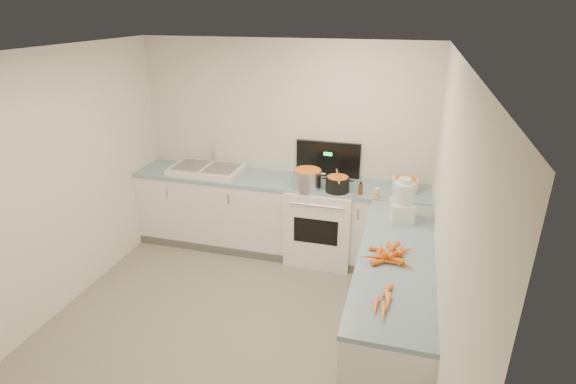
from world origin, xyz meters
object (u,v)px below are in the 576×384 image
(sink, at_px, (207,169))
(steel_pot, at_px, (307,180))
(food_processor, at_px, (403,202))
(spice_jar, at_px, (377,194))
(black_pot, at_px, (337,185))
(mixing_bowl, at_px, (405,185))
(extract_bottle, at_px, (360,189))
(stove, at_px, (322,221))

(sink, relative_size, steel_pot, 2.68)
(food_processor, bearing_deg, steel_pot, 152.40)
(spice_jar, bearing_deg, black_pot, 169.62)
(steel_pot, height_order, black_pot, steel_pot)
(black_pot, height_order, mixing_bowl, black_pot)
(black_pot, height_order, spice_jar, black_pot)
(extract_bottle, bearing_deg, spice_jar, -18.27)
(food_processor, bearing_deg, sink, 162.95)
(black_pot, distance_m, food_processor, 0.90)
(extract_bottle, bearing_deg, stove, 157.82)
(spice_jar, bearing_deg, sink, 172.92)
(sink, bearing_deg, stove, -0.62)
(mixing_bowl, distance_m, food_processor, 0.78)
(mixing_bowl, bearing_deg, extract_bottle, -151.67)
(sink, xyz_separation_m, black_pot, (1.64, -0.18, 0.04))
(spice_jar, bearing_deg, food_processor, -59.40)
(food_processor, bearing_deg, stove, 141.97)
(steel_pot, relative_size, food_processor, 0.76)
(sink, height_order, mixing_bowl, sink)
(sink, distance_m, black_pot, 1.65)
(extract_bottle, height_order, spice_jar, extract_bottle)
(mixing_bowl, relative_size, spice_jar, 2.89)
(black_pot, xyz_separation_m, spice_jar, (0.43, -0.08, -0.02))
(extract_bottle, bearing_deg, food_processor, -49.10)
(sink, xyz_separation_m, spice_jar, (2.08, -0.26, 0.01))
(spice_jar, distance_m, food_processor, 0.55)
(steel_pot, bearing_deg, extract_bottle, -2.38)
(food_processor, bearing_deg, extract_bottle, 130.90)
(steel_pot, xyz_separation_m, spice_jar, (0.77, -0.08, -0.05))
(black_pot, relative_size, extract_bottle, 2.16)
(stove, distance_m, mixing_bowl, 1.06)
(stove, height_order, black_pot, stove)
(black_pot, distance_m, spice_jar, 0.44)
(stove, distance_m, spice_jar, 0.85)
(spice_jar, bearing_deg, stove, 158.91)
(steel_pot, height_order, extract_bottle, steel_pot)
(steel_pot, bearing_deg, black_pot, -0.71)
(sink, xyz_separation_m, mixing_bowl, (2.36, 0.05, 0.03))
(spice_jar, height_order, food_processor, food_processor)
(mixing_bowl, xyz_separation_m, spice_jar, (-0.28, -0.31, -0.02))
(stove, xyz_separation_m, extract_bottle, (0.45, -0.18, 0.53))
(stove, relative_size, steel_pot, 4.23)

